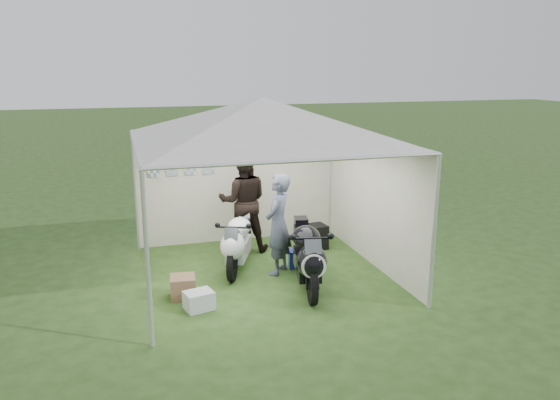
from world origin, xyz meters
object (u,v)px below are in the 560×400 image
(canopy_tent, at_px, (262,123))
(paddock_stand, at_px, (300,259))
(motorcycle_black, at_px, (307,255))
(crate_0, at_px, (199,300))
(person_blue_jacket, at_px, (278,224))
(crate_1, at_px, (183,287))
(equipment_box, at_px, (314,237))
(motorcycle_white, at_px, (238,241))
(person_dark_jacket, at_px, (243,201))

(canopy_tent, relative_size, paddock_stand, 13.75)
(canopy_tent, distance_m, paddock_stand, 2.52)
(motorcycle_black, distance_m, crate_0, 1.86)
(person_blue_jacket, relative_size, crate_0, 4.29)
(person_blue_jacket, height_order, crate_1, person_blue_jacket)
(crate_1, bearing_deg, motorcycle_black, -5.45)
(equipment_box, bearing_deg, canopy_tent, -142.39)
(motorcycle_white, bearing_deg, person_dark_jacket, 93.83)
(motorcycle_white, xyz_separation_m, equipment_box, (1.65, 0.66, -0.27))
(paddock_stand, bearing_deg, canopy_tent, -171.69)
(canopy_tent, relative_size, person_blue_jacket, 3.25)
(paddock_stand, distance_m, equipment_box, 1.05)
(canopy_tent, relative_size, motorcycle_white, 3.21)
(paddock_stand, relative_size, person_blue_jacket, 0.24)
(person_dark_jacket, bearing_deg, motorcycle_black, 117.04)
(motorcycle_white, bearing_deg, paddock_stand, 10.61)
(motorcycle_white, bearing_deg, motorcycle_black, -29.78)
(motorcycle_black, xyz_separation_m, person_blue_jacket, (-0.26, 0.76, 0.31))
(crate_0, xyz_separation_m, crate_1, (-0.18, 0.49, 0.03))
(person_blue_jacket, distance_m, crate_0, 2.00)
(canopy_tent, height_order, person_blue_jacket, canopy_tent)
(paddock_stand, height_order, equipment_box, equipment_box)
(motorcycle_white, distance_m, motorcycle_black, 1.44)
(motorcycle_white, xyz_separation_m, person_dark_jacket, (0.32, 0.95, 0.47))
(person_blue_jacket, bearing_deg, paddock_stand, 145.75)
(motorcycle_black, xyz_separation_m, equipment_box, (0.76, 1.80, -0.33))
(canopy_tent, distance_m, motorcycle_white, 2.12)
(person_dark_jacket, relative_size, equipment_box, 4.13)
(paddock_stand, xyz_separation_m, person_blue_jacket, (-0.46, -0.15, 0.72))
(canopy_tent, xyz_separation_m, crate_0, (-1.27, -1.11, -2.44))
(motorcycle_white, distance_m, paddock_stand, 1.16)
(crate_1, bearing_deg, canopy_tent, 23.40)
(person_dark_jacket, height_order, crate_0, person_dark_jacket)
(equipment_box, distance_m, crate_1, 3.16)
(canopy_tent, relative_size, person_dark_jacket, 2.89)
(canopy_tent, xyz_separation_m, crate_1, (-1.44, -0.62, -2.41))
(motorcycle_white, relative_size, motorcycle_black, 0.87)
(motorcycle_black, height_order, crate_1, motorcycle_black)
(motorcycle_white, height_order, crate_1, motorcycle_white)
(paddock_stand, xyz_separation_m, equipment_box, (0.57, 0.88, 0.08))
(person_dark_jacket, distance_m, person_blue_jacket, 1.36)
(crate_0, bearing_deg, person_blue_jacket, 34.90)
(crate_0, bearing_deg, crate_1, 109.83)
(paddock_stand, xyz_separation_m, person_dark_jacket, (-0.76, 1.17, 0.82))
(motorcycle_white, height_order, person_dark_jacket, person_dark_jacket)
(motorcycle_white, relative_size, crate_0, 4.35)
(motorcycle_black, bearing_deg, person_blue_jacket, 120.91)
(paddock_stand, xyz_separation_m, crate_1, (-2.15, -0.73, 0.02))
(motorcycle_black, height_order, person_blue_jacket, person_blue_jacket)
(canopy_tent, relative_size, motorcycle_black, 2.78)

